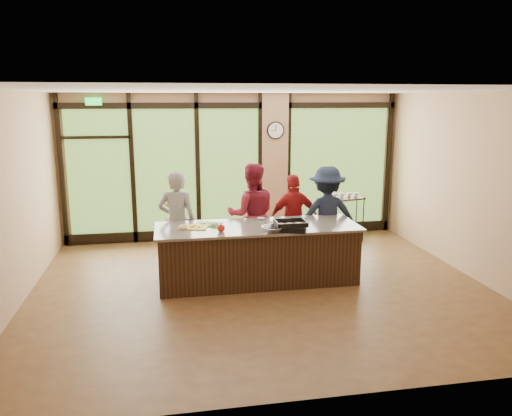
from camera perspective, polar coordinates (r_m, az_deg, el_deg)
name	(u,v)px	position (r m, az deg, el deg)	size (l,w,h in m)	color
floor	(261,287)	(7.87, 0.58, -9.07)	(7.00, 7.00, 0.00)	#50321C
ceiling	(261,90)	(7.33, 0.63, 13.32)	(7.00, 7.00, 0.00)	white
back_wall	(234,167)	(10.38, -2.54, 4.72)	(7.00, 7.00, 0.00)	tan
left_wall	(11,201)	(7.63, -26.19, 0.68)	(6.00, 6.00, 0.00)	tan
right_wall	(473,186)	(8.81, 23.59, 2.33)	(6.00, 6.00, 0.00)	tan
window_wall	(242,172)	(10.38, -1.60, 4.13)	(6.90, 0.12, 3.00)	tan
island_base	(258,255)	(8.00, 0.18, -5.36)	(3.10, 1.00, 0.88)	black
countertop	(258,227)	(7.88, 0.18, -2.17)	(3.20, 1.10, 0.04)	#6D645A
wall_clock	(276,130)	(10.33, 2.26, 8.86)	(0.36, 0.04, 0.36)	black
cook_left	(177,222)	(8.48, -9.00, -1.54)	(0.63, 0.41, 1.73)	gray
cook_midleft	(252,215)	(8.69, -0.50, -0.78)	(0.88, 0.68, 1.80)	maroon
cook_midright	(294,219)	(8.89, 4.32, -1.22)	(0.93, 0.39, 1.59)	maroon
cook_right	(327,216)	(8.86, 8.06, -0.86)	(1.13, 0.65, 1.74)	#161E32
roasting_pan	(291,228)	(7.60, 3.97, -2.27)	(0.47, 0.36, 0.08)	black
mixing_bowl	(274,229)	(7.52, 2.06, -2.40)	(0.35, 0.35, 0.09)	silver
cutting_board_left	(208,224)	(7.98, -5.50, -1.85)	(0.41, 0.31, 0.01)	#579A38
cutting_board_center	(193,227)	(7.81, -7.21, -2.19)	(0.44, 0.33, 0.01)	gold
cutting_board_right	(286,222)	(8.09, 3.42, -1.61)	(0.42, 0.32, 0.01)	gold
prep_bowl_near	(183,228)	(7.73, -8.31, -2.26)	(0.15, 0.15, 0.05)	white
prep_bowl_mid	(215,225)	(7.89, -4.76, -1.89)	(0.13, 0.13, 0.04)	white
prep_bowl_far	(262,219)	(8.26, 0.63, -1.23)	(0.12, 0.12, 0.03)	white
red_ramekin	(221,229)	(7.52, -4.00, -2.39)	(0.12, 0.12, 0.09)	red
flower_stand	(179,237)	(9.43, -8.82, -3.27)	(0.36, 0.36, 0.72)	black
flower_vase	(178,211)	(9.31, -8.92, -0.37)	(0.24, 0.24, 0.25)	brown
bar_cart	(345,212)	(10.42, 10.09, -0.46)	(0.81, 0.57, 1.00)	black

